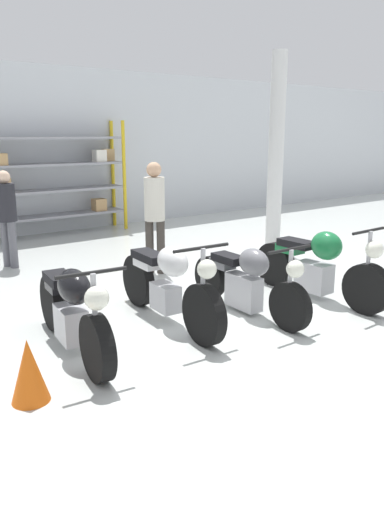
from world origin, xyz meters
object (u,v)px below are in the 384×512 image
Objects in this scene: motorcycle_grey at (248,280)px; person_near_rack at (7,211)px; motorcycle_black at (73,310)px; traffic_cone at (29,371)px; motorcycle_white at (168,283)px; shelving_rack at (38,178)px; motorcycle_green at (319,266)px; person_browsing at (155,209)px.

person_near_rack reaches higher than motorcycle_grey.
motorcycle_black is 1.29× the size of person_near_rack.
traffic_cone is (-2.89, -0.48, -0.14)m from motorcycle_grey.
traffic_cone is at bearing -64.07° from motorcycle_white.
shelving_rack is 7.43× the size of traffic_cone.
shelving_rack reaches higher than person_near_rack.
shelving_rack is 6.51m from motorcycle_green.
motorcycle_white reaches higher than motorcycle_black.
motorcycle_green is at bearing 4.68° from traffic_cone.
motorcycle_grey is at bearing 76.52° from motorcycle_white.
motorcycle_green is 1.35× the size of person_near_rack.
motorcycle_grey is at bearing 41.48° from person_browsing.
shelving_rack is 2.55m from person_near_rack.
shelving_rack is 1.99× the size of motorcycle_black.
motorcycle_grey reaches higher than traffic_cone.
motorcycle_green reaches higher than traffic_cone.
traffic_cone is at bearing -79.19° from motorcycle_grey.
shelving_rack is at bearing 177.33° from motorcycle_white.
motorcycle_white reaches higher than motorcycle_green.
motorcycle_green is (2.12, -0.45, -0.03)m from motorcycle_white.
motorcycle_black is (-1.87, -5.93, -0.80)m from shelving_rack.
shelving_rack is at bearing -168.12° from motorcycle_green.
traffic_cone is at bearing -111.15° from shelving_rack.
shelving_rack is 1.89× the size of motorcycle_green.
shelving_rack reaches higher than motorcycle_green.
motorcycle_grey is at bearing 91.76° from person_near_rack.
traffic_cone is (-1.22, -4.47, -0.66)m from person_near_rack.
motorcycle_white is 2.26m from person_browsing.
person_near_rack reaches higher than traffic_cone.
motorcycle_black is at bearing -4.87° from person_browsing.
motorcycle_white is 1.00× the size of motorcycle_green.
motorcycle_green is at bearing 103.25° from person_near_rack.
shelving_rack is 6.27m from motorcycle_black.
motorcycle_grey is (2.20, -0.20, -0.04)m from motorcycle_black.
shelving_rack is 2.00× the size of motorcycle_grey.
motorcycle_green is 4.05m from traffic_cone.
motorcycle_black reaches higher than traffic_cone.
person_browsing is 3.19× the size of traffic_cone.
motorcycle_grey is 0.94× the size of motorcycle_green.
motorcycle_black is 3.10m from person_browsing.
person_browsing reaches higher than motorcycle_green.
person_near_rack reaches higher than motorcycle_green.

